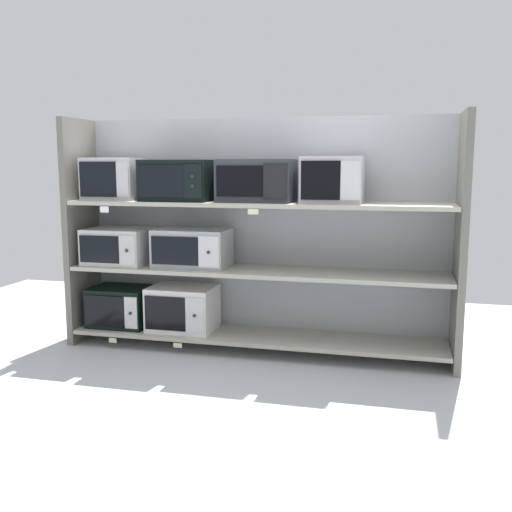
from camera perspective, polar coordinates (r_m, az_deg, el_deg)
The scene contains 19 objects.
ground at distance 3.58m, azimuth -4.00°, elevation -14.15°, with size 6.80×6.00×0.02m, color #B2B7BC.
back_panel at distance 4.54m, azimuth 0.80°, elevation 2.34°, with size 3.00×0.04×1.75m, color #9EA3A8.
upright_left at distance 4.84m, azimuth -16.70°, elevation 2.37°, with size 0.05×0.48×1.75m, color #68645B.
upright_right at distance 4.18m, azimuth 19.40°, elevation 1.27°, with size 0.05×0.48×1.75m, color #68645B.
shelf_0 at distance 4.45m, azimuth 0.00°, elevation -7.86°, with size 2.80×0.48×0.03m, color #ADA899.
microwave_0 at distance 4.78m, azimuth -13.07°, elevation -4.81°, with size 0.46×0.37×0.31m.
microwave_1 at distance 4.56m, azimuth -7.18°, elevation -5.08°, with size 0.50×0.39×0.34m.
price_tag_0 at distance 4.61m, azimuth -13.83°, elevation -8.02°, with size 0.06×0.00×0.04m, color beige.
price_tag_1 at distance 4.39m, azimuth -7.67°, elevation -8.66°, with size 0.07×0.00×0.04m, color beige.
shelf_1 at distance 4.33m, azimuth 0.00°, elevation -1.50°, with size 2.80×0.48×0.03m, color #ADA899.
microwave_2 at distance 4.69m, azimuth -13.18°, elevation 0.97°, with size 0.48×0.44×0.28m.
microwave_3 at distance 4.44m, azimuth -6.25°, elevation 0.79°, with size 0.56×0.36×0.29m.
shelf_2 at distance 4.27m, azimuth 0.00°, elevation 5.12°, with size 2.80×0.48×0.03m, color #ADA899.
microwave_4 at distance 4.66m, azimuth -13.74°, elevation 7.34°, with size 0.42×0.33×0.32m.
microwave_5 at distance 4.44m, azimuth -7.52°, elevation 7.34°, with size 0.52×0.42×0.30m.
microwave_6 at distance 4.25m, azimuth 0.05°, elevation 7.38°, with size 0.54×0.36×0.31m.
microwave_7 at distance 4.15m, azimuth 7.52°, elevation 7.40°, with size 0.43×0.36×0.33m.
price_tag_2 at distance 4.44m, azimuth -14.61°, elevation 4.43°, with size 0.07×0.00×0.04m, color white.
price_tag_3 at distance 4.02m, azimuth -0.29°, elevation 4.35°, with size 0.08×0.00×0.04m, color beige.
Camera 1 is at (1.03, -4.13, 1.39)m, focal length 40.89 mm.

